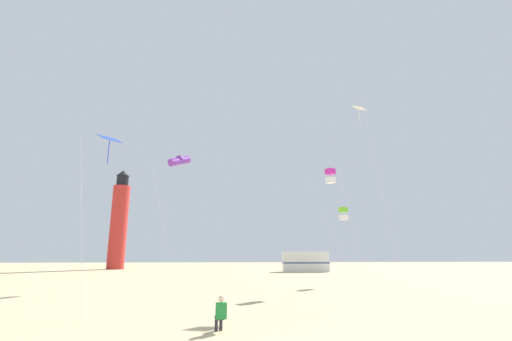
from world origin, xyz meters
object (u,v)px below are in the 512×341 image
kite_flyer_standing (221,313)px  rv_van_white (305,262)px  kite_diamond_blue (108,144)px  kite_box_magenta (331,176)px  kite_diamond_white (361,116)px  kite_tube_violet (180,161)px  kite_box_lime (343,214)px  lighthouse_distant (119,222)px

kite_flyer_standing → rv_van_white: bearing=-120.5°
kite_diamond_blue → kite_box_magenta: bearing=38.9°
kite_box_magenta → kite_diamond_white: 5.14m
kite_flyer_standing → kite_diamond_white: (10.05, 11.88, 12.06)m
kite_diamond_blue → kite_diamond_white: size_ratio=0.58×
kite_tube_violet → kite_box_lime: kite_tube_violet is taller
kite_flyer_standing → kite_box_lime: 21.93m
kite_diamond_white → rv_van_white: 29.42m
kite_box_lime → kite_flyer_standing: bearing=-119.3°
kite_tube_violet → kite_diamond_blue: bearing=-93.2°
kite_tube_violet → kite_diamond_white: (14.52, -7.41, 1.81)m
kite_diamond_white → lighthouse_distant: lighthouse_distant is taller
kite_tube_violet → lighthouse_distant: size_ratio=0.69×
kite_box_magenta → lighthouse_distant: lighthouse_distant is taller
kite_flyer_standing → kite_diamond_blue: size_ratio=0.15×
kite_tube_violet → kite_box_lime: (14.87, -0.75, -4.85)m
lighthouse_distant → kite_box_magenta: bearing=-53.0°
kite_tube_violet → lighthouse_distant: (-14.19, 30.47, -3.03)m
kite_diamond_white → kite_flyer_standing: bearing=-130.2°
kite_flyer_standing → kite_tube_violet: 22.30m
kite_box_lime → kite_box_magenta: 5.51m
kite_flyer_standing → lighthouse_distant: 53.64m
kite_tube_violet → kite_box_magenta: kite_tube_violet is taller
kite_box_lime → lighthouse_distant: bearing=132.9°
kite_diamond_blue → kite_box_lime: 21.99m
lighthouse_distant → rv_van_white: 32.31m
rv_van_white → kite_diamond_white: bearing=-90.3°
kite_diamond_blue → kite_flyer_standing: bearing=-31.5°
kite_tube_violet → kite_diamond_white: kite_diamond_white is taller
kite_box_lime → kite_diamond_white: (-0.35, -6.66, 6.66)m
kite_tube_violet → lighthouse_distant: bearing=115.0°
kite_diamond_blue → rv_van_white: (16.49, 35.74, -6.02)m
kite_diamond_white → rv_van_white: kite_diamond_white is taller
kite_flyer_standing → rv_van_white: (11.12, 39.03, 0.78)m
kite_box_magenta → rv_van_white: (3.00, 24.85, -7.11)m
kite_diamond_white → rv_van_white: bearing=87.7°
kite_box_lime → kite_box_magenta: kite_box_magenta is taller
lighthouse_distant → kite_diamond_white: bearing=-52.8°
kite_box_magenta → kite_diamond_white: bearing=-50.0°
kite_tube_violet → kite_box_lime: size_ratio=1.75×
kite_tube_violet → kite_box_magenta: bearing=-22.1°
rv_van_white → kite_diamond_blue: bearing=-112.8°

